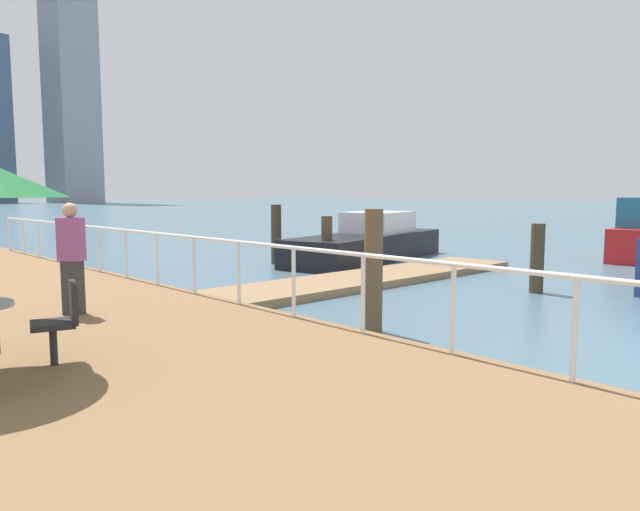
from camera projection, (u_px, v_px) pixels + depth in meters
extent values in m
plane|color=#476675|center=(97.00, 254.00, 21.69)|extent=(300.00, 300.00, 0.00)
cube|color=#93704C|center=(362.00, 280.00, 14.73)|extent=(10.91, 2.00, 0.18)
cylinder|color=white|center=(575.00, 330.00, 5.75)|extent=(0.06, 0.06, 1.05)
cylinder|color=white|center=(453.00, 309.00, 6.76)|extent=(0.06, 0.06, 1.05)
cylinder|color=white|center=(363.00, 294.00, 7.77)|extent=(0.06, 0.06, 1.05)
cylinder|color=white|center=(294.00, 282.00, 8.79)|extent=(0.06, 0.06, 1.05)
cylinder|color=white|center=(239.00, 273.00, 9.80)|extent=(0.06, 0.06, 1.05)
cylinder|color=white|center=(194.00, 266.00, 10.81)|extent=(0.06, 0.06, 1.05)
cylinder|color=white|center=(157.00, 259.00, 11.83)|extent=(0.06, 0.06, 1.05)
cylinder|color=white|center=(126.00, 254.00, 12.84)|extent=(0.06, 0.06, 1.05)
cylinder|color=white|center=(99.00, 250.00, 13.85)|extent=(0.06, 0.06, 1.05)
cylinder|color=white|center=(76.00, 246.00, 14.87)|extent=(0.06, 0.06, 1.05)
cylinder|color=white|center=(56.00, 242.00, 15.88)|extent=(0.06, 0.06, 1.05)
cylinder|color=white|center=(39.00, 239.00, 16.89)|extent=(0.06, 0.06, 1.05)
cylinder|color=white|center=(23.00, 237.00, 17.91)|extent=(0.06, 0.06, 1.05)
cylinder|color=white|center=(9.00, 234.00, 18.92)|extent=(0.06, 0.06, 1.05)
cylinder|color=white|center=(238.00, 242.00, 9.74)|extent=(0.06, 25.27, 0.06)
cylinder|color=brown|center=(373.00, 271.00, 9.47)|extent=(0.30, 0.30, 2.01)
cylinder|color=#473826|center=(276.00, 234.00, 18.67)|extent=(0.33, 0.33, 1.89)
cylinder|color=brown|center=(327.00, 243.00, 17.05)|extent=(0.32, 0.32, 1.59)
cylinder|color=#473826|center=(537.00, 258.00, 13.25)|extent=(0.31, 0.31, 1.57)
cube|color=black|center=(367.00, 247.00, 19.69)|extent=(7.76, 3.93, 0.89)
cube|color=white|center=(378.00, 222.00, 20.28)|extent=(2.84, 2.30, 0.72)
cube|color=#262628|center=(52.00, 324.00, 6.33)|extent=(0.55, 0.55, 0.06)
cube|color=#262628|center=(74.00, 302.00, 6.40)|extent=(0.18, 0.44, 0.45)
cylinder|color=#262628|center=(53.00, 345.00, 6.35)|extent=(0.08, 0.08, 0.45)
cube|color=#333338|center=(73.00, 287.00, 9.01)|extent=(0.33, 0.34, 0.83)
cube|color=#994C8C|center=(71.00, 239.00, 8.93)|extent=(0.40, 0.42, 0.66)
sphere|color=tan|center=(70.00, 210.00, 8.88)|extent=(0.23, 0.23, 0.23)
cube|color=#8C939E|center=(68.00, 18.00, 127.64)|extent=(9.57, 10.69, 80.16)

